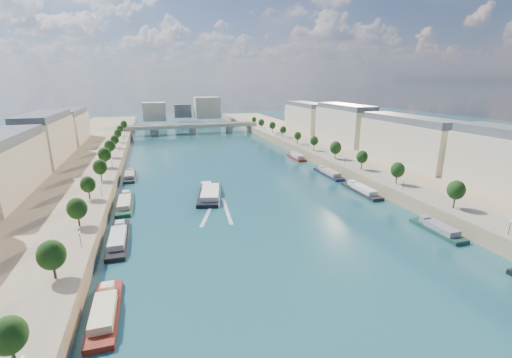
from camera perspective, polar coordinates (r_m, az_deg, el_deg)
ground at (r=163.32m, az=-4.34°, el=0.49°), size 700.00×700.00×0.00m
quay_left at (r=163.53m, az=-29.78°, el=-0.71°), size 44.00×520.00×5.00m
quay_right at (r=191.18m, az=17.21°, el=2.88°), size 44.00×520.00×5.00m
pave_left at (r=160.08m, az=-24.69°, el=0.58°), size 14.00×520.00×0.10m
pave_right at (r=182.73m, az=13.36°, el=3.40°), size 14.00×520.00×0.10m
trees_left at (r=160.52m, az=-24.13°, el=2.69°), size 4.80×268.80×8.26m
trees_right at (r=189.25m, az=11.43°, el=5.62°), size 4.80×268.80×8.26m
lamps_left at (r=149.21m, az=-23.56°, el=0.76°), size 0.36×200.36×4.28m
lamps_right at (r=184.25m, az=11.42°, el=4.49°), size 0.36×200.36×4.28m
buildings_left at (r=175.43m, az=-33.74°, el=4.41°), size 16.00×226.00×23.20m
buildings_right at (r=205.80m, az=18.70°, el=7.61°), size 16.00×226.00×23.20m
skyline at (r=376.14m, az=-11.50°, el=11.31°), size 79.00×42.00×22.00m
bridge at (r=302.04m, az=-10.50°, el=8.44°), size 112.00×12.00×8.15m
tour_barge at (r=135.63m, az=-7.75°, el=-2.42°), size 13.81×28.99×3.79m
wake at (r=120.57m, az=-6.41°, el=-5.29°), size 13.12×26.00×0.04m
moored_barges_left at (r=105.98m, az=-21.93°, el=-9.04°), size 5.00×155.06×3.60m
moored_barges_right at (r=140.86m, az=18.43°, el=-2.52°), size 5.00×159.85×3.60m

